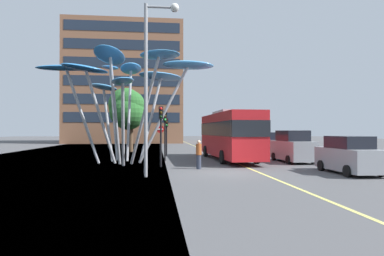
{
  "coord_description": "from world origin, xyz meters",
  "views": [
    {
      "loc": [
        -3.83,
        -17.73,
        2.31
      ],
      "look_at": [
        -1.22,
        6.64,
        2.5
      ],
      "focal_mm": 30.91,
      "sensor_mm": 36.0,
      "label": 1
    }
  ],
  "objects_px": {
    "red_bus": "(229,133)",
    "car_far_side": "(233,141)",
    "traffic_light_kerb_near": "(161,123)",
    "pedestrian": "(199,154)",
    "car_parked_near": "(349,156)",
    "no_entry_sign": "(160,137)",
    "car_side_street": "(244,142)",
    "traffic_light_kerb_far": "(165,125)",
    "street_lamp": "(153,67)",
    "car_parked_mid": "(292,147)",
    "traffic_light_island_mid": "(167,128)",
    "car_parked_far": "(264,145)",
    "leaf_sculpture": "(127,76)"
  },
  "relations": [
    {
      "from": "red_bus",
      "to": "car_far_side",
      "type": "relative_size",
      "value": 2.83
    },
    {
      "from": "traffic_light_kerb_near",
      "to": "pedestrian",
      "type": "height_order",
      "value": "traffic_light_kerb_near"
    },
    {
      "from": "car_parked_near",
      "to": "car_far_side",
      "type": "bearing_deg",
      "value": 90.86
    },
    {
      "from": "no_entry_sign",
      "to": "car_side_street",
      "type": "bearing_deg",
      "value": 49.01
    },
    {
      "from": "traffic_light_kerb_far",
      "to": "street_lamp",
      "type": "xyz_separation_m",
      "value": [
        -0.81,
        -8.46,
        2.73
      ]
    },
    {
      "from": "car_parked_mid",
      "to": "pedestrian",
      "type": "bearing_deg",
      "value": -153.72
    },
    {
      "from": "traffic_light_island_mid",
      "to": "car_side_street",
      "type": "bearing_deg",
      "value": 36.77
    },
    {
      "from": "car_far_side",
      "to": "no_entry_sign",
      "type": "relative_size",
      "value": 1.48
    },
    {
      "from": "traffic_light_kerb_near",
      "to": "car_parked_near",
      "type": "height_order",
      "value": "traffic_light_kerb_near"
    },
    {
      "from": "car_parked_near",
      "to": "car_parked_mid",
      "type": "relative_size",
      "value": 0.93
    },
    {
      "from": "car_parked_far",
      "to": "street_lamp",
      "type": "height_order",
      "value": "street_lamp"
    },
    {
      "from": "leaf_sculpture",
      "to": "traffic_light_island_mid",
      "type": "distance_m",
      "value": 7.42
    },
    {
      "from": "leaf_sculpture",
      "to": "car_parked_near",
      "type": "xyz_separation_m",
      "value": [
        12.43,
        -7.39,
        -5.27
      ]
    },
    {
      "from": "street_lamp",
      "to": "no_entry_sign",
      "type": "bearing_deg",
      "value": 87.02
    },
    {
      "from": "car_parked_near",
      "to": "pedestrian",
      "type": "xyz_separation_m",
      "value": [
        -7.76,
        2.93,
        -0.08
      ]
    },
    {
      "from": "red_bus",
      "to": "pedestrian",
      "type": "xyz_separation_m",
      "value": [
        -3.12,
        -5.78,
        -1.23
      ]
    },
    {
      "from": "leaf_sculpture",
      "to": "traffic_light_island_mid",
      "type": "xyz_separation_m",
      "value": [
        3.04,
        5.66,
        -3.71
      ]
    },
    {
      "from": "traffic_light_kerb_far",
      "to": "traffic_light_island_mid",
      "type": "distance_m",
      "value": 4.8
    },
    {
      "from": "red_bus",
      "to": "car_side_street",
      "type": "relative_size",
      "value": 2.48
    },
    {
      "from": "car_parked_far",
      "to": "traffic_light_island_mid",
      "type": "bearing_deg",
      "value": -178.55
    },
    {
      "from": "car_parked_far",
      "to": "traffic_light_kerb_near",
      "type": "bearing_deg",
      "value": -137.01
    },
    {
      "from": "leaf_sculpture",
      "to": "car_parked_far",
      "type": "relative_size",
      "value": 2.81
    },
    {
      "from": "red_bus",
      "to": "car_far_side",
      "type": "distance_m",
      "value": 17.18
    },
    {
      "from": "leaf_sculpture",
      "to": "car_side_street",
      "type": "height_order",
      "value": "leaf_sculpture"
    },
    {
      "from": "traffic_light_kerb_near",
      "to": "car_side_street",
      "type": "distance_m",
      "value": 18.39
    },
    {
      "from": "car_parked_mid",
      "to": "street_lamp",
      "type": "distance_m",
      "value": 12.95
    },
    {
      "from": "traffic_light_kerb_far",
      "to": "traffic_light_island_mid",
      "type": "height_order",
      "value": "traffic_light_kerb_far"
    },
    {
      "from": "car_parked_near",
      "to": "car_parked_mid",
      "type": "distance_m",
      "value": 6.6
    },
    {
      "from": "red_bus",
      "to": "car_parked_far",
      "type": "distance_m",
      "value": 6.42
    },
    {
      "from": "traffic_light_kerb_near",
      "to": "street_lamp",
      "type": "relative_size",
      "value": 0.44
    },
    {
      "from": "red_bus",
      "to": "car_parked_far",
      "type": "bearing_deg",
      "value": 46.28
    },
    {
      "from": "car_side_street",
      "to": "car_far_side",
      "type": "distance_m",
      "value": 5.55
    },
    {
      "from": "street_lamp",
      "to": "car_side_street",
      "type": "bearing_deg",
      "value": 63.24
    },
    {
      "from": "traffic_light_kerb_near",
      "to": "car_far_side",
      "type": "relative_size",
      "value": 0.95
    },
    {
      "from": "car_parked_near",
      "to": "car_side_street",
      "type": "relative_size",
      "value": 0.93
    },
    {
      "from": "traffic_light_island_mid",
      "to": "car_parked_far",
      "type": "distance_m",
      "value": 9.25
    },
    {
      "from": "no_entry_sign",
      "to": "car_parked_far",
      "type": "bearing_deg",
      "value": 25.11
    },
    {
      "from": "car_parked_mid",
      "to": "car_side_street",
      "type": "bearing_deg",
      "value": 90.22
    },
    {
      "from": "car_parked_mid",
      "to": "car_far_side",
      "type": "height_order",
      "value": "car_parked_mid"
    },
    {
      "from": "leaf_sculpture",
      "to": "car_far_side",
      "type": "bearing_deg",
      "value": 56.09
    },
    {
      "from": "traffic_light_kerb_far",
      "to": "car_parked_near",
      "type": "relative_size",
      "value": 0.89
    },
    {
      "from": "leaf_sculpture",
      "to": "car_parked_far",
      "type": "xyz_separation_m",
      "value": [
        12.16,
        5.89,
        -5.22
      ]
    },
    {
      "from": "car_parked_near",
      "to": "car_parked_mid",
      "type": "bearing_deg",
      "value": 93.0
    },
    {
      "from": "street_lamp",
      "to": "traffic_light_kerb_near",
      "type": "bearing_deg",
      "value": 84.15
    },
    {
      "from": "traffic_light_kerb_near",
      "to": "traffic_light_island_mid",
      "type": "distance_m",
      "value": 8.88
    },
    {
      "from": "traffic_light_island_mid",
      "to": "car_parked_near",
      "type": "height_order",
      "value": "traffic_light_island_mid"
    },
    {
      "from": "car_parked_mid",
      "to": "no_entry_sign",
      "type": "distance_m",
      "value": 9.91
    },
    {
      "from": "red_bus",
      "to": "car_far_side",
      "type": "bearing_deg",
      "value": 75.59
    },
    {
      "from": "red_bus",
      "to": "traffic_light_kerb_far",
      "type": "bearing_deg",
      "value": -174.93
    },
    {
      "from": "car_parked_mid",
      "to": "no_entry_sign",
      "type": "bearing_deg",
      "value": 167.53
    }
  ]
}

